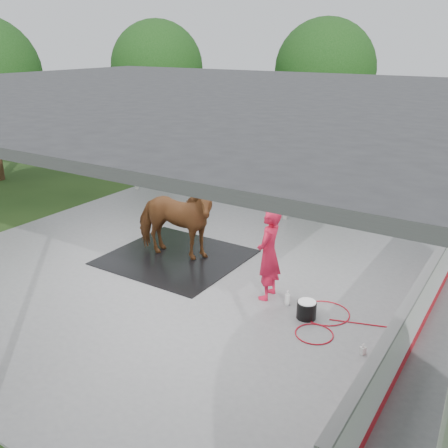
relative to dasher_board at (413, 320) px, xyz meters
The scene contains 12 objects.
ground 4.64m from the dasher_board, behind, with size 100.00×100.00×0.00m, color #1E3814.
concrete_slab 4.63m from the dasher_board, behind, with size 12.00×10.00×0.05m, color slate.
pavilion_structure 5.70m from the dasher_board, behind, with size 12.60×10.60×4.05m.
dasher_board is the anchor object (origin of this frame).
tree_belt 5.43m from the dasher_board, 168.18° to the left, with size 28.00×28.00×5.80m.
rubber_mat 5.67m from the dasher_board, behind, with size 3.05×2.86×0.02m, color black.
horse 5.66m from the dasher_board, behind, with size 0.97×2.13×1.80m, color brown.
handler 2.89m from the dasher_board, behind, with size 0.69×0.45×1.88m, color red.
wash_bucket 1.89m from the dasher_board, behind, with size 0.37×0.37×0.34m.
soap_bottle_a 2.40m from the dasher_board, behind, with size 0.12×0.12×0.31m, color silver.
soap_bottle_b 0.95m from the dasher_board, 135.74° to the right, with size 0.09×0.09×0.19m, color #338CD8.
hose_coil 1.65m from the dasher_board, behind, with size 1.80×1.59×0.02m.
Camera 1 is at (5.84, -7.69, 4.92)m, focal length 40.00 mm.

